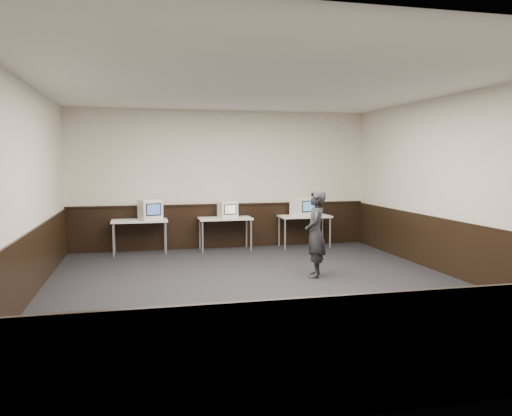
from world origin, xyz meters
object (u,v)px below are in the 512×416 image
(desk_left, at_px, (140,223))
(desk_center, at_px, (225,221))
(desk_right, at_px, (304,219))
(emac_left, at_px, (150,210))
(emac_center, at_px, (228,209))
(emac_right, at_px, (302,207))
(person, at_px, (315,234))

(desk_left, distance_m, desk_center, 1.90)
(desk_center, height_order, desk_right, same)
(emac_left, xyz_separation_m, emac_center, (1.72, -0.02, -0.03))
(desk_right, xyz_separation_m, emac_center, (-1.85, -0.03, 0.26))
(emac_right, bearing_deg, emac_center, 164.49)
(desk_center, distance_m, emac_right, 1.86)
(emac_left, relative_size, emac_right, 1.04)
(desk_center, xyz_separation_m, desk_right, (1.90, 0.00, 0.00))
(desk_center, xyz_separation_m, emac_right, (1.84, -0.00, 0.29))
(emac_left, distance_m, emac_right, 3.51)
(desk_left, height_order, emac_left, emac_left)
(person, bearing_deg, emac_left, -114.87)
(desk_left, xyz_separation_m, emac_left, (0.23, -0.02, 0.29))
(person, bearing_deg, desk_right, -173.55)
(emac_right, bearing_deg, desk_right, -12.43)
(desk_right, bearing_deg, desk_left, 180.00)
(desk_center, relative_size, emac_right, 2.16)
(desk_right, xyz_separation_m, emac_right, (-0.06, -0.00, 0.29))
(emac_left, xyz_separation_m, person, (2.77, -2.92, -0.21))
(desk_left, bearing_deg, desk_right, 0.00)
(emac_left, distance_m, emac_center, 1.72)
(desk_right, relative_size, emac_left, 2.09)
(desk_right, height_order, person, person)
(emac_center, bearing_deg, emac_left, 170.82)
(emac_center, distance_m, emac_right, 1.79)
(person, bearing_deg, desk_center, -137.73)
(emac_center, bearing_deg, desk_right, -7.69)
(desk_left, distance_m, emac_left, 0.38)
(desk_left, distance_m, emac_right, 3.75)
(desk_right, distance_m, person, 3.04)
(emac_right, bearing_deg, emac_left, 163.81)
(emac_right, bearing_deg, desk_left, 163.55)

